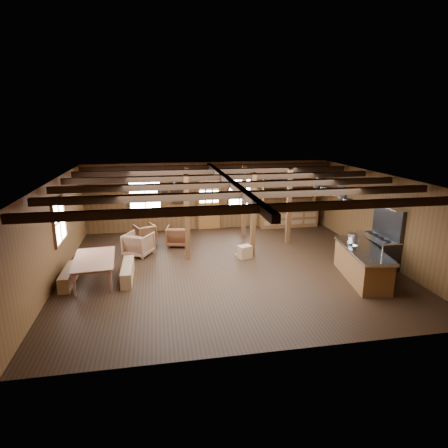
{
  "coord_description": "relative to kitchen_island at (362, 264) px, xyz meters",
  "views": [
    {
      "loc": [
        -2.09,
        -10.69,
        4.39
      ],
      "look_at": [
        -0.04,
        0.72,
        1.21
      ],
      "focal_mm": 30.0,
      "sensor_mm": 36.0,
      "label": 1
    }
  ],
  "objects": [
    {
      "name": "dining_table",
      "position": [
        -7.45,
        1.2,
        -0.13
      ],
      "size": [
        1.24,
        2.04,
        0.69
      ],
      "primitive_type": "imported",
      "rotation": [
        0.0,
        0.0,
        1.65
      ],
      "color": "#996145",
      "rests_on": "floor"
    },
    {
      "name": "armchair_b",
      "position": [
        -4.99,
        4.0,
        -0.11
      ],
      "size": [
        0.92,
        0.94,
        0.73
      ],
      "primitive_type": "imported",
      "rotation": [
        0.0,
        0.0,
        2.94
      ],
      "color": "brown",
      "rests_on": "floor"
    },
    {
      "name": "ceiling_joists",
      "position": [
        -3.55,
        1.73,
        2.2
      ],
      "size": [
        9.8,
        8.82,
        0.18
      ],
      "color": "black",
      "rests_on": "ceiling"
    },
    {
      "name": "window_back_right",
      "position": [
        -2.25,
        6.01,
        1.12
      ],
      "size": [
        1.02,
        0.06,
        1.32
      ],
      "color": "white",
      "rests_on": "wall_back"
    },
    {
      "name": "window_left",
      "position": [
        -8.51,
        2.05,
        1.12
      ],
      "size": [
        0.14,
        1.24,
        1.32
      ],
      "color": "white",
      "rests_on": "wall_back"
    },
    {
      "name": "bowl",
      "position": [
        -0.25,
        0.14,
        0.49
      ],
      "size": [
        0.29,
        0.29,
        0.06
      ],
      "primitive_type": "imported",
      "rotation": [
        0.0,
        0.0,
        0.24
      ],
      "color": "silver",
      "rests_on": "kitchen_island"
    },
    {
      "name": "pot_rack",
      "position": [
        -0.31,
        1.73,
        1.82
      ],
      "size": [
        0.42,
        3.0,
        0.44
      ],
      "color": "#2C2C2E",
      "rests_on": "ceiling"
    },
    {
      "name": "timber_posts",
      "position": [
        -3.03,
        3.63,
        0.92
      ],
      "size": [
        3.95,
        2.35,
        2.8
      ],
      "color": "#402012",
      "rests_on": "floor"
    },
    {
      "name": "back_counter",
      "position": [
        -0.15,
        5.75,
        0.12
      ],
      "size": [
        2.55,
        0.6,
        2.45
      ],
      "color": "brown",
      "rests_on": "floor"
    },
    {
      "name": "counter_pot",
      "position": [
        0.14,
        0.81,
        0.56
      ],
      "size": [
        0.33,
        0.33,
        0.2
      ],
      "primitive_type": "cylinder",
      "color": "silver",
      "rests_on": "kitchen_island"
    },
    {
      "name": "back_door",
      "position": [
        -3.55,
        6.0,
        0.4
      ],
      "size": [
        1.02,
        0.08,
        2.15
      ],
      "color": "brown",
      "rests_on": "floor"
    },
    {
      "name": "commercial_range",
      "position": [
        1.1,
        0.99,
        0.15
      ],
      "size": [
        0.8,
        1.56,
        1.93
      ],
      "color": "#2C2C2E",
      "rests_on": "floor"
    },
    {
      "name": "armchair_a",
      "position": [
        -6.19,
        4.7,
        -0.15
      ],
      "size": [
        0.92,
        0.93,
        0.65
      ],
      "primitive_type": "imported",
      "rotation": [
        0.0,
        0.0,
        3.54
      ],
      "color": "brown",
      "rests_on": "floor"
    },
    {
      "name": "bench_aisle",
      "position": [
        -6.6,
        1.2,
        -0.26
      ],
      "size": [
        0.3,
        1.59,
        0.44
      ],
      "primitive_type": "cube",
      "color": "#916041",
      "rests_on": "floor"
    },
    {
      "name": "armchair_c",
      "position": [
        -6.36,
        3.2,
        -0.09
      ],
      "size": [
        1.14,
        1.15,
        0.78
      ],
      "primitive_type": "imported",
      "rotation": [
        0.0,
        0.0,
        2.64
      ],
      "color": "brown",
      "rests_on": "floor"
    },
    {
      "name": "pendant_lamps",
      "position": [
        -5.8,
        2.55,
        1.77
      ],
      "size": [
        1.86,
        2.36,
        0.66
      ],
      "color": "#2C2C2E",
      "rests_on": "ceiling"
    },
    {
      "name": "bench_wall",
      "position": [
        -8.2,
        1.2,
        -0.27
      ],
      "size": [
        0.28,
        1.51,
        0.42
      ],
      "primitive_type": "cube",
      "color": "#916041",
      "rests_on": "floor"
    },
    {
      "name": "step_stool",
      "position": [
        -2.88,
        2.3,
        -0.27
      ],
      "size": [
        0.56,
        0.48,
        0.42
      ],
      "primitive_type": "cube",
      "rotation": [
        0.0,
        0.0,
        0.36
      ],
      "color": "#916041",
      "rests_on": "floor"
    },
    {
      "name": "window_back_left",
      "position": [
        -6.15,
        6.01,
        1.12
      ],
      "size": [
        1.32,
        0.06,
        1.32
      ],
      "color": "white",
      "rests_on": "wall_back"
    },
    {
      "name": "kitchen_island",
      "position": [
        0.0,
        0.0,
        0.0
      ],
      "size": [
        1.26,
        2.61,
        1.2
      ],
      "rotation": [
        0.0,
        0.0,
        -0.16
      ],
      "color": "brown",
      "rests_on": "floor"
    },
    {
      "name": "notice_boards",
      "position": [
        -5.05,
        6.01,
        1.16
      ],
      "size": [
        1.08,
        0.03,
        0.9
      ],
      "color": "beige",
      "rests_on": "wall_back"
    },
    {
      "name": "room",
      "position": [
        -3.55,
        1.55,
        0.92
      ],
      "size": [
        10.04,
        9.04,
        2.84
      ],
      "color": "black",
      "rests_on": "ground"
    }
  ]
}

